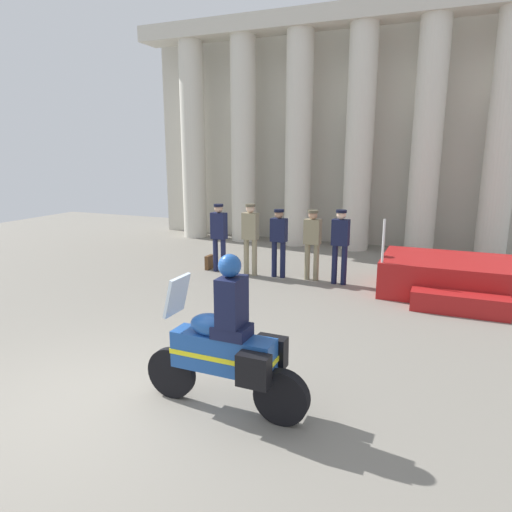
% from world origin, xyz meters
% --- Properties ---
extents(ground_plane, '(28.00, 28.00, 0.00)m').
position_xyz_m(ground_plane, '(0.00, 0.00, 0.00)').
color(ground_plane, gray).
extents(colonnade_backdrop, '(12.96, 1.68, 7.44)m').
position_xyz_m(colonnade_backdrop, '(0.14, 10.81, 3.86)').
color(colonnade_backdrop, beige).
rests_on(colonnade_backdrop, ground_plane).
extents(reviewing_stand, '(3.16, 2.44, 1.67)m').
position_xyz_m(reviewing_stand, '(4.05, 6.34, 0.37)').
color(reviewing_stand, '#A51919').
rests_on(reviewing_stand, ground_plane).
extents(officer_in_row_0, '(0.39, 0.24, 1.72)m').
position_xyz_m(officer_in_row_0, '(-1.55, 6.22, 1.02)').
color(officer_in_row_0, '#191E42').
rests_on(officer_in_row_0, ground_plane).
extents(officer_in_row_1, '(0.39, 0.24, 1.76)m').
position_xyz_m(officer_in_row_1, '(-0.69, 6.22, 1.04)').
color(officer_in_row_1, gray).
rests_on(officer_in_row_1, ground_plane).
extents(officer_in_row_2, '(0.39, 0.24, 1.66)m').
position_xyz_m(officer_in_row_2, '(0.02, 6.29, 0.98)').
color(officer_in_row_2, '#141938').
rests_on(officer_in_row_2, ground_plane).
extents(officer_in_row_3, '(0.39, 0.24, 1.67)m').
position_xyz_m(officer_in_row_3, '(0.83, 6.36, 0.99)').
color(officer_in_row_3, '#847A5B').
rests_on(officer_in_row_3, ground_plane).
extents(officer_in_row_4, '(0.39, 0.24, 1.72)m').
position_xyz_m(officer_in_row_4, '(1.52, 6.26, 1.02)').
color(officer_in_row_4, '#141938').
rests_on(officer_in_row_4, ground_plane).
extents(motorcycle_with_rider, '(2.09, 0.70, 1.90)m').
position_xyz_m(motorcycle_with_rider, '(1.50, 0.51, 0.79)').
color(motorcycle_with_rider, black).
rests_on(motorcycle_with_rider, ground_plane).
extents(briefcase_on_ground, '(0.10, 0.32, 0.36)m').
position_xyz_m(briefcase_on_ground, '(-1.91, 6.34, 0.18)').
color(briefcase_on_ground, brown).
rests_on(briefcase_on_ground, ground_plane).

